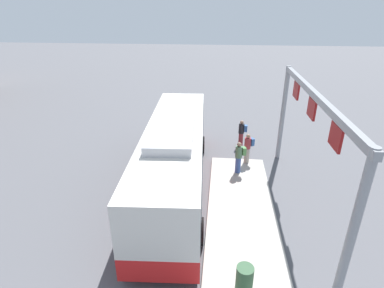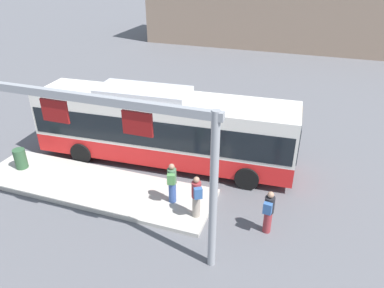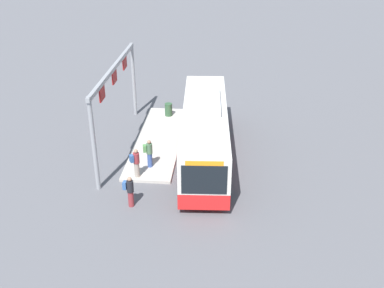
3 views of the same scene
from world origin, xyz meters
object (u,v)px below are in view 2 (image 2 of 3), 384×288
(bus_main, at_px, (163,125))
(person_waiting_mid, at_px, (172,182))
(person_waiting_near, at_px, (197,196))
(trash_bin, at_px, (20,159))
(person_boarding, at_px, (268,211))

(bus_main, height_order, person_waiting_mid, bus_main)
(person_waiting_near, height_order, person_waiting_mid, same)
(bus_main, height_order, trash_bin, bus_main)
(person_waiting_mid, height_order, trash_bin, person_waiting_mid)
(person_boarding, distance_m, person_waiting_near, 2.52)
(person_waiting_near, bearing_deg, person_waiting_mid, 34.33)
(bus_main, distance_m, person_boarding, 6.29)
(person_boarding, relative_size, person_waiting_mid, 1.00)
(bus_main, height_order, person_waiting_near, bus_main)
(person_waiting_near, height_order, trash_bin, person_waiting_near)
(person_waiting_mid, bearing_deg, person_waiting_near, -129.18)
(bus_main, bearing_deg, person_waiting_near, -55.34)
(person_waiting_near, bearing_deg, bus_main, 6.48)
(person_waiting_mid, xyz_separation_m, trash_bin, (-7.24, 0.12, -0.44))
(bus_main, bearing_deg, person_waiting_mid, -65.14)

